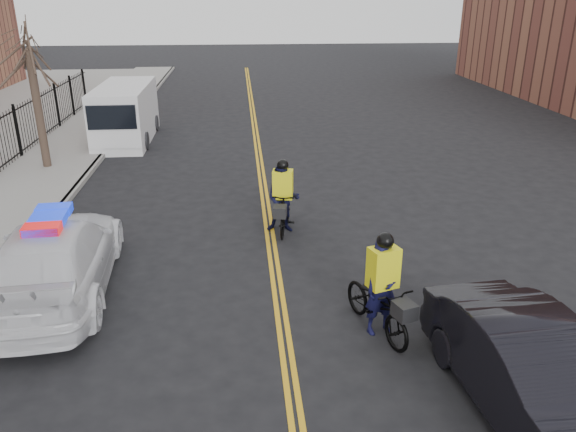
# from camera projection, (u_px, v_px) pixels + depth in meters

# --- Properties ---
(ground) EXTENTS (120.00, 120.00, 0.00)m
(ground) POSITION_uv_depth(u_px,v_px,m) (280.00, 305.00, 11.47)
(ground) COLOR black
(ground) RESTS_ON ground
(center_line_left) EXTENTS (0.10, 60.00, 0.01)m
(center_line_left) POSITION_uv_depth(u_px,v_px,m) (260.00, 182.00, 18.85)
(center_line_left) COLOR gold
(center_line_left) RESTS_ON ground
(center_line_right) EXTENTS (0.10, 60.00, 0.01)m
(center_line_right) POSITION_uv_depth(u_px,v_px,m) (265.00, 181.00, 18.87)
(center_line_right) COLOR gold
(center_line_right) RESTS_ON ground
(sidewalk) EXTENTS (3.00, 60.00, 0.15)m
(sidewalk) POSITION_uv_depth(u_px,v_px,m) (32.00, 186.00, 18.23)
(sidewalk) COLOR gray
(sidewalk) RESTS_ON ground
(curb) EXTENTS (0.20, 60.00, 0.15)m
(curb) POSITION_uv_depth(u_px,v_px,m) (79.00, 185.00, 18.35)
(curb) COLOR gray
(curb) RESTS_ON ground
(street_tree) EXTENTS (3.20, 3.20, 4.80)m
(street_tree) POSITION_uv_depth(u_px,v_px,m) (31.00, 69.00, 18.78)
(street_tree) COLOR #3A2A22
(street_tree) RESTS_ON sidewalk
(police_cruiser) EXTENTS (2.65, 5.68, 1.76)m
(police_cruiser) POSITION_uv_depth(u_px,v_px,m) (55.00, 258.00, 11.66)
(police_cruiser) COLOR white
(police_cruiser) RESTS_ON ground
(dark_sedan) EXTENTS (2.02, 4.67, 1.49)m
(dark_sedan) POSITION_uv_depth(u_px,v_px,m) (533.00, 374.00, 8.23)
(dark_sedan) COLOR black
(dark_sedan) RESTS_ON ground
(cargo_van) EXTENTS (2.19, 5.55, 2.31)m
(cargo_van) POSITION_uv_depth(u_px,v_px,m) (125.00, 115.00, 23.55)
(cargo_van) COLOR silver
(cargo_van) RESTS_ON ground
(cyclist_near) EXTENTS (1.35, 2.17, 2.01)m
(cyclist_near) POSITION_uv_depth(u_px,v_px,m) (382.00, 298.00, 10.35)
(cyclist_near) COLOR black
(cyclist_near) RESTS_ON ground
(cyclist_far) EXTENTS (0.99, 2.02, 1.97)m
(cyclist_far) POSITION_uv_depth(u_px,v_px,m) (283.00, 203.00, 14.74)
(cyclist_far) COLOR black
(cyclist_far) RESTS_ON ground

